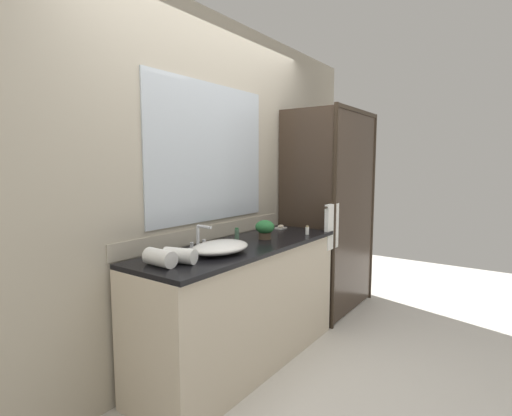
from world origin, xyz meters
TOP-DOWN VIEW (x-y plane):
  - ground_plane at (0.00, 0.00)m, footprint 8.00×8.00m
  - wall_back_with_mirror at (0.00, 0.34)m, footprint 4.40×0.06m
  - vanity_cabinet at (0.00, 0.01)m, footprint 1.80×0.58m
  - shower_enclosure at (1.27, -0.19)m, footprint 1.20×0.59m
  - sink_basin at (-0.31, -0.04)m, footprint 0.43×0.31m
  - faucet at (-0.31, 0.15)m, footprint 0.17×0.14m
  - potted_plant at (0.25, -0.01)m, footprint 0.15×0.15m
  - soap_dish at (0.74, 0.15)m, footprint 0.10×0.07m
  - amenity_bottle_body_wash at (0.62, -0.19)m, footprint 0.03×0.03m
  - amenity_bottle_lotion at (0.08, 0.13)m, footprint 0.03×0.03m
  - rolled_towel_near_edge at (-0.76, 0.02)m, footprint 0.11×0.20m
  - rolled_towel_middle at (-0.65, -0.02)m, footprint 0.14×0.21m

SIDE VIEW (x-z plane):
  - ground_plane at x=0.00m, z-range 0.00..0.00m
  - vanity_cabinet at x=0.00m, z-range 0.00..0.90m
  - soap_dish at x=0.74m, z-range 0.90..0.93m
  - amenity_bottle_body_wash at x=0.62m, z-range 0.90..0.97m
  - sink_basin at x=-0.31m, z-range 0.90..0.98m
  - rolled_towel_middle at x=-0.65m, z-range 0.90..0.99m
  - amenity_bottle_lotion at x=0.08m, z-range 0.90..1.00m
  - rolled_towel_near_edge at x=-0.76m, z-range 0.90..1.00m
  - faucet at x=-0.31m, z-range 0.87..1.04m
  - potted_plant at x=0.25m, z-range 0.91..1.06m
  - shower_enclosure at x=1.27m, z-range 0.02..2.02m
  - wall_back_with_mirror at x=0.00m, z-range 0.01..2.61m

